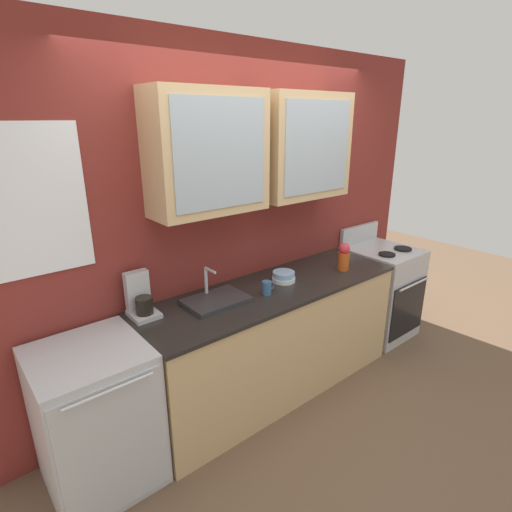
% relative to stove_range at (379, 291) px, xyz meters
% --- Properties ---
extents(ground_plane, '(10.00, 10.00, 0.00)m').
position_rel_stove_range_xyz_m(ground_plane, '(-1.43, 0.00, -0.45)').
color(ground_plane, brown).
extents(back_wall_unit, '(3.95, 0.41, 2.63)m').
position_rel_stove_range_xyz_m(back_wall_unit, '(-1.44, 0.32, 1.02)').
color(back_wall_unit, maroon).
rests_on(back_wall_unit, ground_plane).
extents(counter, '(2.17, 0.66, 0.89)m').
position_rel_stove_range_xyz_m(counter, '(-1.43, 0.00, -0.01)').
color(counter, tan).
rests_on(counter, ground_plane).
extents(stove_range, '(0.59, 0.69, 1.07)m').
position_rel_stove_range_xyz_m(stove_range, '(0.00, 0.00, 0.00)').
color(stove_range, silver).
rests_on(stove_range, ground_plane).
extents(sink_faucet, '(0.43, 0.30, 0.23)m').
position_rel_stove_range_xyz_m(sink_faucet, '(-1.92, 0.06, 0.46)').
color(sink_faucet, '#2D2D30').
rests_on(sink_faucet, counter).
extents(bowl_stack, '(0.18, 0.18, 0.08)m').
position_rel_stove_range_xyz_m(bowl_stack, '(-1.30, 0.04, 0.48)').
color(bowl_stack, white).
rests_on(bowl_stack, counter).
extents(vase, '(0.10, 0.10, 0.24)m').
position_rel_stove_range_xyz_m(vase, '(-0.74, -0.10, 0.56)').
color(vase, '#BF4C19').
rests_on(vase, counter).
extents(cup_near_sink, '(0.11, 0.07, 0.10)m').
position_rel_stove_range_xyz_m(cup_near_sink, '(-1.56, -0.06, 0.49)').
color(cup_near_sink, '#38608C').
rests_on(cup_near_sink, counter).
extents(dishwasher, '(0.61, 0.65, 0.89)m').
position_rel_stove_range_xyz_m(dishwasher, '(-2.83, -0.00, -0.01)').
color(dishwasher, silver).
rests_on(dishwasher, ground_plane).
extents(coffee_maker, '(0.17, 0.20, 0.29)m').
position_rel_stove_range_xyz_m(coffee_maker, '(-2.40, 0.21, 0.55)').
color(coffee_maker, '#B7B7BC').
rests_on(coffee_maker, counter).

